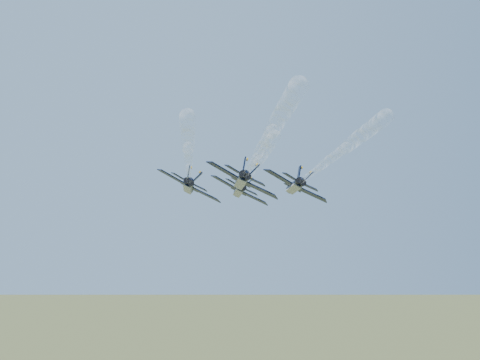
{
  "coord_description": "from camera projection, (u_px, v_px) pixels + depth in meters",
  "views": [
    {
      "loc": [
        -19.97,
        -118.85,
        88.52
      ],
      "look_at": [
        -1.53,
        -2.0,
        96.51
      ],
      "focal_mm": 55.0,
      "sensor_mm": 36.0,
      "label": 1
    }
  ],
  "objects": [
    {
      "name": "jet_right",
      "position": [
        295.0,
        186.0,
        117.49
      ],
      "size": [
        10.26,
        14.68,
        5.25
      ],
      "rotation": [
        0.0,
        0.48,
        -0.1
      ],
      "color": "black"
    },
    {
      "name": "smoke_trail_left",
      "position": [
        184.0,
        166.0,
        80.67
      ],
      "size": [
        6.5,
        49.34,
        1.91
      ],
      "rotation": [
        0.0,
        0.48,
        -0.1
      ],
      "color": "white"
    },
    {
      "name": "jet_slot",
      "position": [
        242.0,
        180.0,
        104.09
      ],
      "size": [
        10.26,
        14.68,
        5.25
      ],
      "rotation": [
        0.0,
        0.48,
        -0.1
      ],
      "color": "black"
    },
    {
      "name": "smoke_trail_right",
      "position": [
        338.0,
        166.0,
        80.76
      ],
      "size": [
        6.5,
        49.34,
        1.91
      ],
      "rotation": [
        0.0,
        0.48,
        -0.1
      ],
      "color": "white"
    },
    {
      "name": "smoke_trail_lead",
      "position": [
        255.0,
        175.0,
        94.0
      ],
      "size": [
        6.5,
        49.34,
        1.91
      ],
      "rotation": [
        0.0,
        0.48,
        -0.1
      ],
      "color": "white"
    },
    {
      "name": "jet_lead",
      "position": [
        239.0,
        190.0,
        130.73
      ],
      "size": [
        10.26,
        14.68,
        5.25
      ],
      "rotation": [
        0.0,
        0.48,
        -0.1
      ],
      "color": "black"
    },
    {
      "name": "jet_left",
      "position": [
        189.0,
        186.0,
        117.4
      ],
      "size": [
        10.26,
        14.68,
        5.25
      ],
      "rotation": [
        0.0,
        0.48,
        -0.1
      ],
      "color": "black"
    },
    {
      "name": "smoke_trail_slot",
      "position": [
        265.0,
        153.0,
        67.36
      ],
      "size": [
        6.5,
        49.34,
        1.91
      ],
      "rotation": [
        0.0,
        0.48,
        -0.1
      ],
      "color": "white"
    }
  ]
}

